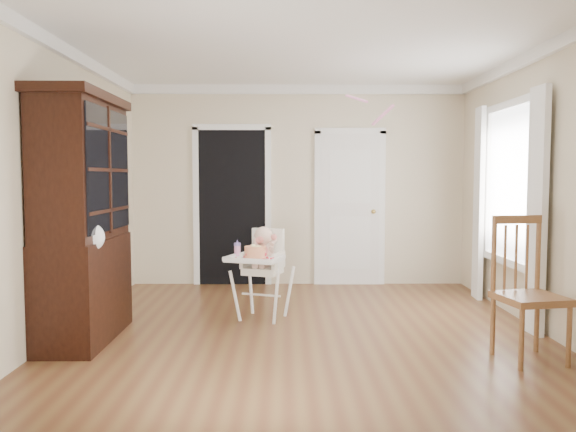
{
  "coord_description": "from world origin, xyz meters",
  "views": [
    {
      "loc": [
        -0.18,
        -5.14,
        1.47
      ],
      "look_at": [
        -0.15,
        0.51,
        1.08
      ],
      "focal_mm": 35.0,
      "sensor_mm": 36.0,
      "label": 1
    }
  ],
  "objects_px": {
    "china_cabinet": "(83,218)",
    "dining_chair": "(528,293)",
    "cake": "(255,252)",
    "high_chair": "(262,263)",
    "sippy_cup": "(237,249)"
  },
  "relations": [
    {
      "from": "cake",
      "to": "high_chair",
      "type": "bearing_deg",
      "value": 74.12
    },
    {
      "from": "cake",
      "to": "dining_chair",
      "type": "relative_size",
      "value": 0.24
    },
    {
      "from": "cake",
      "to": "sippy_cup",
      "type": "height_order",
      "value": "sippy_cup"
    },
    {
      "from": "sippy_cup",
      "to": "cake",
      "type": "bearing_deg",
      "value": -46.99
    },
    {
      "from": "high_chair",
      "to": "china_cabinet",
      "type": "relative_size",
      "value": 0.43
    },
    {
      "from": "cake",
      "to": "china_cabinet",
      "type": "xyz_separation_m",
      "value": [
        -1.51,
        -0.52,
        0.38
      ]
    },
    {
      "from": "china_cabinet",
      "to": "dining_chair",
      "type": "xyz_separation_m",
      "value": [
        3.75,
        -0.57,
        -0.57
      ]
    },
    {
      "from": "cake",
      "to": "china_cabinet",
      "type": "distance_m",
      "value": 1.64
    },
    {
      "from": "sippy_cup",
      "to": "china_cabinet",
      "type": "xyz_separation_m",
      "value": [
        -1.31,
        -0.72,
        0.37
      ]
    },
    {
      "from": "high_chair",
      "to": "dining_chair",
      "type": "height_order",
      "value": "dining_chair"
    },
    {
      "from": "cake",
      "to": "dining_chair",
      "type": "bearing_deg",
      "value": -25.88
    },
    {
      "from": "cake",
      "to": "dining_chair",
      "type": "distance_m",
      "value": 2.5
    },
    {
      "from": "high_chair",
      "to": "dining_chair",
      "type": "bearing_deg",
      "value": -11.38
    },
    {
      "from": "china_cabinet",
      "to": "cake",
      "type": "bearing_deg",
      "value": 18.86
    },
    {
      "from": "china_cabinet",
      "to": "dining_chair",
      "type": "height_order",
      "value": "china_cabinet"
    }
  ]
}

